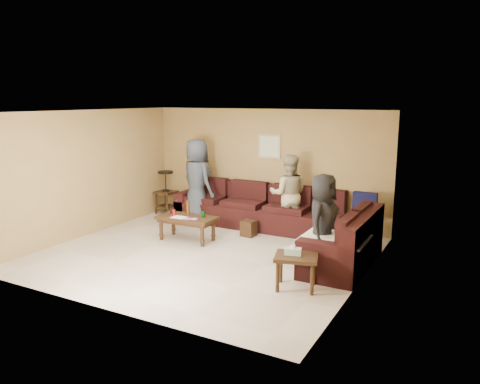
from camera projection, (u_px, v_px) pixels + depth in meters
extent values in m
plane|color=#BFB2A1|center=(205.00, 254.00, 8.32)|extent=(5.50, 5.50, 0.00)
cube|color=white|center=(203.00, 115.00, 7.83)|extent=(5.50, 5.00, 0.10)
cube|color=#9B7E49|center=(266.00, 167.00, 10.23)|extent=(5.50, 0.10, 2.50)
cube|color=#9B7E49|center=(98.00, 217.00, 5.91)|extent=(5.50, 0.10, 2.50)
cube|color=#9B7E49|center=(88.00, 173.00, 9.34)|extent=(0.10, 5.00, 2.50)
cube|color=#9B7E49|center=(364.00, 201.00, 6.80)|extent=(0.10, 5.00, 2.50)
cube|color=black|center=(256.00, 217.00, 10.04)|extent=(3.70, 0.90, 0.45)
cube|color=black|center=(263.00, 193.00, 10.24)|extent=(3.70, 0.24, 0.45)
cube|color=black|center=(189.00, 204.00, 10.83)|extent=(0.24, 0.90, 0.63)
cube|color=black|center=(342.00, 252.00, 7.73)|extent=(0.90, 2.00, 0.45)
cube|color=black|center=(363.00, 228.00, 7.48)|extent=(0.24, 2.00, 0.45)
cube|color=black|center=(326.00, 263.00, 6.95)|extent=(0.90, 0.24, 0.63)
cube|color=#111238|center=(365.00, 204.00, 8.88)|extent=(0.45, 0.14, 0.45)
cube|color=white|center=(335.00, 239.00, 7.27)|extent=(1.00, 0.85, 0.04)
cube|color=#332011|center=(187.00, 218.00, 9.04)|extent=(1.16, 0.60, 0.06)
cube|color=#332011|center=(187.00, 221.00, 9.05)|extent=(1.07, 0.52, 0.05)
cylinder|color=#332011|center=(161.00, 230.00, 9.11)|extent=(0.07, 0.07, 0.41)
cylinder|color=#332011|center=(202.00, 236.00, 8.70)|extent=(0.07, 0.07, 0.41)
cylinder|color=#332011|center=(173.00, 225.00, 9.48)|extent=(0.07, 0.07, 0.41)
cylinder|color=#332011|center=(213.00, 230.00, 9.07)|extent=(0.07, 0.07, 0.41)
cylinder|color=red|center=(174.00, 213.00, 9.09)|extent=(0.07, 0.07, 0.12)
cylinder|color=#116418|center=(203.00, 214.00, 8.98)|extent=(0.07, 0.07, 0.12)
cylinder|color=#3F270E|center=(188.00, 208.00, 9.14)|extent=(0.07, 0.07, 0.28)
cylinder|color=black|center=(172.00, 211.00, 9.27)|extent=(0.08, 0.08, 0.11)
cube|color=silver|center=(179.00, 217.00, 8.97)|extent=(0.29, 0.23, 0.00)
cylinder|color=#F4568D|center=(187.00, 219.00, 8.85)|extent=(0.14, 0.14, 0.01)
cylinder|color=#F4568D|center=(194.00, 219.00, 8.84)|extent=(0.14, 0.14, 0.01)
cube|color=#332011|center=(166.00, 192.00, 11.16)|extent=(0.47, 0.47, 0.04)
cube|color=#332011|center=(166.00, 206.00, 11.23)|extent=(0.41, 0.41, 0.03)
cylinder|color=#332011|center=(156.00, 203.00, 11.15)|extent=(0.04, 0.04, 0.52)
cylinder|color=#332011|center=(167.00, 205.00, 10.97)|extent=(0.04, 0.04, 0.52)
cylinder|color=#332011|center=(165.00, 200.00, 11.45)|extent=(0.04, 0.04, 0.52)
cylinder|color=#332011|center=(177.00, 202.00, 11.27)|extent=(0.04, 0.04, 0.52)
cylinder|color=black|center=(166.00, 191.00, 11.16)|extent=(0.16, 0.16, 0.03)
cylinder|color=black|center=(166.00, 181.00, 11.11)|extent=(0.03, 0.03, 0.43)
cylinder|color=black|center=(165.00, 172.00, 11.07)|extent=(0.36, 0.36, 0.04)
cube|color=#332011|center=(296.00, 257.00, 6.73)|extent=(0.72, 0.65, 0.06)
cylinder|color=#332011|center=(278.00, 276.00, 6.64)|extent=(0.06, 0.06, 0.48)
cylinder|color=#332011|center=(312.00, 279.00, 6.54)|extent=(0.06, 0.06, 0.48)
cylinder|color=#332011|center=(281.00, 267.00, 7.00)|extent=(0.06, 0.06, 0.48)
cylinder|color=#332011|center=(314.00, 269.00, 6.90)|extent=(0.06, 0.06, 0.48)
cube|color=silver|center=(293.00, 251.00, 6.74)|extent=(0.26, 0.18, 0.10)
cube|color=silver|center=(293.00, 247.00, 6.72)|extent=(0.06, 0.04, 0.05)
cube|color=#332011|center=(249.00, 228.00, 9.38)|extent=(0.28, 0.28, 0.32)
cube|color=tan|center=(270.00, 146.00, 10.08)|extent=(0.52, 0.03, 0.52)
cube|color=silver|center=(269.00, 147.00, 10.07)|extent=(0.44, 0.01, 0.44)
imported|color=#303743|center=(197.00, 181.00, 10.32)|extent=(1.07, 0.89, 1.86)
imported|color=tan|center=(288.00, 194.00, 9.49)|extent=(0.96, 0.86, 1.62)
imported|color=black|center=(323.00, 222.00, 7.46)|extent=(0.52, 0.78, 1.57)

